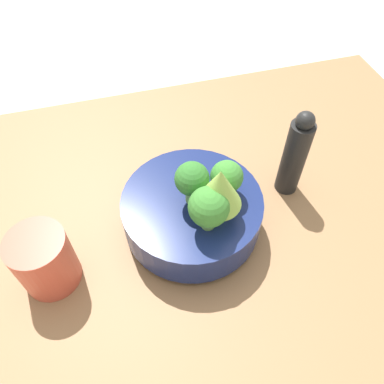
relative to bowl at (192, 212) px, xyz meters
name	(u,v)px	position (x,y,z in m)	size (l,w,h in m)	color
ground_plane	(207,245)	(0.02, -0.02, -0.08)	(6.00, 6.00, 0.00)	beige
table	(208,239)	(0.02, -0.02, -0.06)	(1.09, 0.84, 0.04)	olive
bowl	(192,212)	(0.00, 0.00, 0.00)	(0.23, 0.23, 0.08)	navy
broccoli_floret_right	(227,178)	(0.05, 0.00, 0.07)	(0.05, 0.05, 0.06)	#7AB256
broccoli_floret_center	(192,180)	(0.00, 0.00, 0.08)	(0.05, 0.05, 0.08)	#6BA34C
romanesco_piece_near	(219,190)	(0.03, -0.04, 0.10)	(0.07, 0.07, 0.10)	#7AB256
broccoli_floret_front	(209,207)	(0.01, -0.05, 0.08)	(0.06, 0.06, 0.08)	#609347
cup	(44,260)	(-0.23, -0.03, 0.01)	(0.09, 0.09, 0.10)	#C64C38
pepper_mill	(295,155)	(0.19, 0.04, 0.04)	(0.04, 0.04, 0.18)	black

